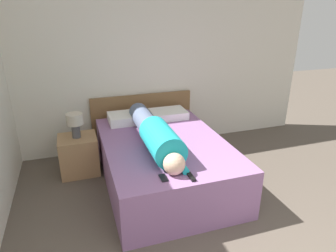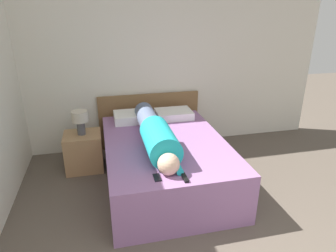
{
  "view_description": "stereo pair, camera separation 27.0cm",
  "coord_description": "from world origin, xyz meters",
  "px_view_note": "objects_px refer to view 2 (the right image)",
  "views": [
    {
      "loc": [
        -1.15,
        -0.35,
        2.07
      ],
      "look_at": [
        -0.18,
        2.62,
        0.82
      ],
      "focal_mm": 32.0,
      "sensor_mm": 36.0,
      "label": 1
    },
    {
      "loc": [
        -0.89,
        -0.42,
        2.07
      ],
      "look_at": [
        -0.18,
        2.62,
        0.82
      ],
      "focal_mm": 32.0,
      "sensor_mm": 36.0,
      "label": 2
    }
  ],
  "objects_px": {
    "table_lamp": "(80,119)",
    "person_lying": "(156,134)",
    "pillow_second": "(174,114)",
    "nightstand": "(84,151)",
    "bed": "(165,162)",
    "cell_phone": "(157,178)",
    "tv_remote": "(185,178)",
    "pillow_near_headboard": "(133,117)"
  },
  "relations": [
    {
      "from": "tv_remote",
      "to": "cell_phone",
      "type": "relative_size",
      "value": 1.15
    },
    {
      "from": "person_lying",
      "to": "pillow_near_headboard",
      "type": "height_order",
      "value": "person_lying"
    },
    {
      "from": "pillow_near_headboard",
      "to": "tv_remote",
      "type": "relative_size",
      "value": 3.57
    },
    {
      "from": "person_lying",
      "to": "cell_phone",
      "type": "height_order",
      "value": "person_lying"
    },
    {
      "from": "pillow_second",
      "to": "tv_remote",
      "type": "relative_size",
      "value": 3.39
    },
    {
      "from": "table_lamp",
      "to": "tv_remote",
      "type": "relative_size",
      "value": 2.13
    },
    {
      "from": "nightstand",
      "to": "cell_phone",
      "type": "distance_m",
      "value": 1.6
    },
    {
      "from": "table_lamp",
      "to": "pillow_second",
      "type": "bearing_deg",
      "value": 7.68
    },
    {
      "from": "pillow_near_headboard",
      "to": "cell_phone",
      "type": "height_order",
      "value": "pillow_near_headboard"
    },
    {
      "from": "person_lying",
      "to": "tv_remote",
      "type": "xyz_separation_m",
      "value": [
        0.13,
        -0.77,
        -0.14
      ]
    },
    {
      "from": "nightstand",
      "to": "tv_remote",
      "type": "bearing_deg",
      "value": -55.95
    },
    {
      "from": "nightstand",
      "to": "tv_remote",
      "type": "relative_size",
      "value": 3.38
    },
    {
      "from": "nightstand",
      "to": "cell_phone",
      "type": "xyz_separation_m",
      "value": [
        0.74,
        -1.39,
        0.32
      ]
    },
    {
      "from": "tv_remote",
      "to": "cell_phone",
      "type": "bearing_deg",
      "value": 163.99
    },
    {
      "from": "bed",
      "to": "pillow_near_headboard",
      "type": "relative_size",
      "value": 3.75
    },
    {
      "from": "table_lamp",
      "to": "bed",
      "type": "bearing_deg",
      "value": -30.53
    },
    {
      "from": "pillow_near_headboard",
      "to": "pillow_second",
      "type": "relative_size",
      "value": 1.05
    },
    {
      "from": "bed",
      "to": "nightstand",
      "type": "xyz_separation_m",
      "value": [
        -0.99,
        0.59,
        -0.03
      ]
    },
    {
      "from": "pillow_second",
      "to": "cell_phone",
      "type": "height_order",
      "value": "pillow_second"
    },
    {
      "from": "nightstand",
      "to": "pillow_near_headboard",
      "type": "distance_m",
      "value": 0.82
    },
    {
      "from": "nightstand",
      "to": "person_lying",
      "type": "distance_m",
      "value": 1.2
    },
    {
      "from": "bed",
      "to": "table_lamp",
      "type": "distance_m",
      "value": 1.23
    },
    {
      "from": "table_lamp",
      "to": "cell_phone",
      "type": "relative_size",
      "value": 2.46
    },
    {
      "from": "pillow_near_headboard",
      "to": "cell_phone",
      "type": "distance_m",
      "value": 1.56
    },
    {
      "from": "person_lying",
      "to": "tv_remote",
      "type": "relative_size",
      "value": 11.03
    },
    {
      "from": "table_lamp",
      "to": "tv_remote",
      "type": "xyz_separation_m",
      "value": [
        0.99,
        -1.46,
        -0.14
      ]
    },
    {
      "from": "pillow_near_headboard",
      "to": "cell_phone",
      "type": "bearing_deg",
      "value": -88.98
    },
    {
      "from": "person_lying",
      "to": "cell_phone",
      "type": "bearing_deg",
      "value": -100.05
    },
    {
      "from": "table_lamp",
      "to": "person_lying",
      "type": "distance_m",
      "value": 1.1
    },
    {
      "from": "table_lamp",
      "to": "nightstand",
      "type": "bearing_deg",
      "value": 0.0
    },
    {
      "from": "pillow_second",
      "to": "nightstand",
      "type": "bearing_deg",
      "value": -172.32
    },
    {
      "from": "person_lying",
      "to": "tv_remote",
      "type": "height_order",
      "value": "person_lying"
    },
    {
      "from": "bed",
      "to": "person_lying",
      "type": "bearing_deg",
      "value": -141.42
    },
    {
      "from": "pillow_near_headboard",
      "to": "bed",
      "type": "bearing_deg",
      "value": -69.41
    },
    {
      "from": "table_lamp",
      "to": "tv_remote",
      "type": "distance_m",
      "value": 1.77
    },
    {
      "from": "pillow_near_headboard",
      "to": "table_lamp",
      "type": "bearing_deg",
      "value": -166.18
    },
    {
      "from": "nightstand",
      "to": "table_lamp",
      "type": "height_order",
      "value": "table_lamp"
    },
    {
      "from": "tv_remote",
      "to": "cell_phone",
      "type": "height_order",
      "value": "tv_remote"
    },
    {
      "from": "bed",
      "to": "table_lamp",
      "type": "xyz_separation_m",
      "value": [
        -0.99,
        0.59,
        0.43
      ]
    },
    {
      "from": "bed",
      "to": "tv_remote",
      "type": "height_order",
      "value": "tv_remote"
    },
    {
      "from": "person_lying",
      "to": "pillow_second",
      "type": "bearing_deg",
      "value": 63.46
    },
    {
      "from": "person_lying",
      "to": "pillow_second",
      "type": "distance_m",
      "value": 0.97
    }
  ]
}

